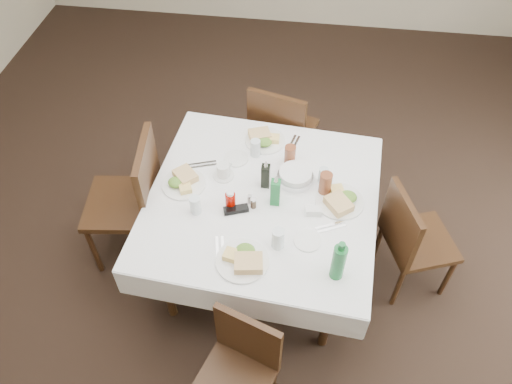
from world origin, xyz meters
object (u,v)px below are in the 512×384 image
Objects in this scene: chair_west at (135,195)px; water_e at (323,175)px; oil_cruet_dark at (266,175)px; coffee_mug at (224,171)px; water_s at (278,239)px; oil_cruet_green at (275,191)px; bread_basket at (295,176)px; ketchup_bottle at (230,200)px; water_n at (255,148)px; water_w at (195,205)px; dining_table at (262,205)px; chair_east at (410,237)px; chair_north at (280,130)px; chair_south at (240,364)px; green_bottle at (338,262)px.

water_e is at bearing 6.63° from chair_west.
coffee_mug is (-0.28, 0.05, -0.05)m from oil_cruet_dark.
water_s is 0.33m from oil_cruet_green.
ketchup_bottle reaches higher than bread_basket.
water_n is 0.62m from water_w.
chair_east is at bearing 0.25° from dining_table.
chair_north is 0.84m from water_e.
oil_cruet_dark is at bearing 89.85° from chair_south.
green_bottle reaches higher than chair_west.
oil_cruet_green reaches higher than water_e.
oil_cruet_dark reaches higher than chair_south.
oil_cruet_dark reaches higher than ketchup_bottle.
water_e is at bearing 27.86° from ketchup_bottle.
water_s is (0.23, -0.74, 0.01)m from water_n.
water_w is at bearing 160.38° from water_s.
water_n is (-0.13, -0.53, 0.28)m from chair_north.
water_n is at bearing 61.76° from water_w.
water_s reaches higher than water_n.
water_w reaches higher than chair_south.
chair_west is 3.54× the size of green_bottle.
chair_north is 1.07m from ketchup_bottle.
water_e is 0.83× the size of ketchup_bottle.
chair_east is at bearing -43.46° from chair_north.
oil_cruet_dark reaches higher than chair_east.
water_w is 0.42× the size of green_bottle.
dining_table is at bearing 132.84° from green_bottle.
chair_east is 1.18m from water_n.
chair_south is 0.96m from water_w.
water_s is at bearing -74.41° from oil_cruet_dark.
chair_north is 6.93× the size of water_s.
green_bottle reaches higher than water_e.
chair_east is 0.86× the size of chair_west.
water_s is at bearing -21.58° from chair_west.
chair_west reaches higher than water_n.
ketchup_bottle is at bearing -132.67° from oil_cruet_dark.
chair_south is 1.21m from coffee_mug.
water_w is at bearing -172.66° from chair_east.
chair_west is at bearing -169.87° from coffee_mug.
dining_table is 0.41m from water_n.
chair_west is 4.24× the size of oil_cruet_green.
oil_cruet_green reaches higher than water_n.
green_bottle is (0.47, -0.62, 0.03)m from oil_cruet_dark.
chair_north is at bearing 76.44° from water_n.
water_s is (-0.84, -0.36, 0.32)m from chair_east.
coffee_mug is (-0.41, 0.51, -0.02)m from water_s.
water_n reaches higher than dining_table.
chair_north reaches higher than water_n.
green_bottle is at bearing -81.29° from water_e.
oil_cruet_dark is 0.77× the size of green_bottle.
chair_west is 4.40× the size of bread_basket.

